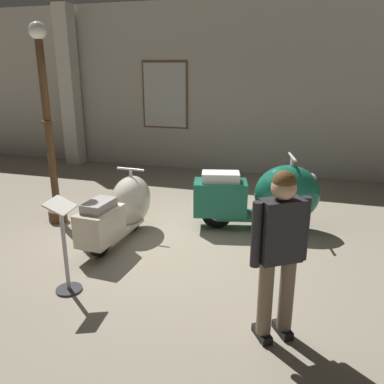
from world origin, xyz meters
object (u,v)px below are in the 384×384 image
object	(u,v)px
scooter_1	(266,196)
info_stanchion	(65,255)
lamppost	(49,130)
scooter_0	(123,208)
visitor_0	(279,246)

from	to	relation	value
scooter_1	info_stanchion	xyz separation A→B (m)	(-1.83, -2.33, -0.08)
lamppost	info_stanchion	bearing A→B (deg)	-52.69
lamppost	info_stanchion	size ratio (longest dim) A/B	2.80
lamppost	info_stanchion	world-z (taller)	lamppost
lamppost	scooter_0	bearing A→B (deg)	-11.38
info_stanchion	scooter_1	bearing A→B (deg)	51.84
scooter_0	scooter_1	xyz separation A→B (m)	(1.88, 0.88, 0.08)
scooter_1	lamppost	distance (m)	3.31
visitor_0	scooter_0	bearing A→B (deg)	21.24
scooter_0	lamppost	xyz separation A→B (m)	(-1.25, 0.25, 0.99)
scooter_1	info_stanchion	world-z (taller)	scooter_1
scooter_0	visitor_0	world-z (taller)	visitor_0
scooter_0	lamppost	distance (m)	1.61
scooter_0	lamppost	world-z (taller)	lamppost
lamppost	scooter_1	bearing A→B (deg)	11.40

